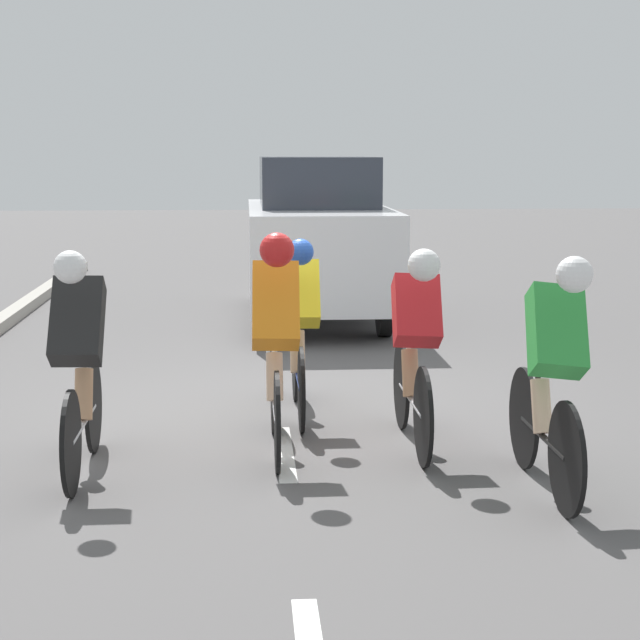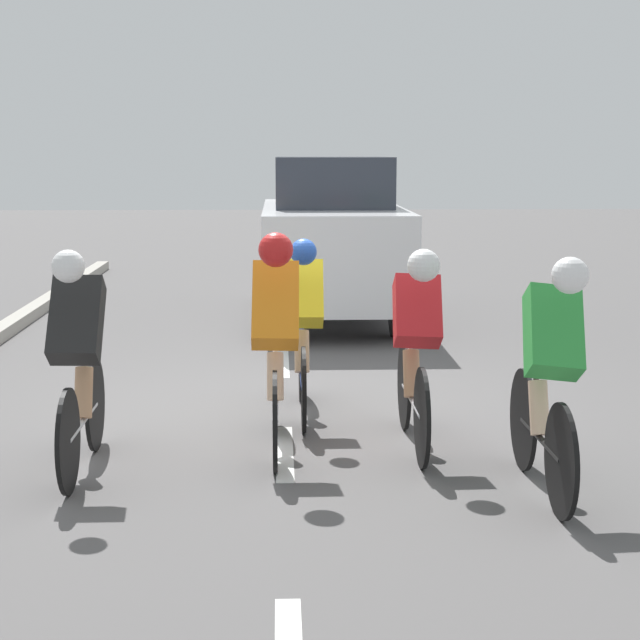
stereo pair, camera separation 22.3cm
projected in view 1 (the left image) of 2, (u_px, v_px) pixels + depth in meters
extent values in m
plane|color=#565454|center=(280.00, 412.00, 8.72)|extent=(60.00, 60.00, 0.00)
cube|color=white|center=(285.00, 453.00, 7.55)|extent=(0.12, 1.40, 0.01)
cube|color=white|center=(273.00, 363.00, 10.70)|extent=(0.12, 1.40, 0.01)
cylinder|color=black|center=(93.00, 406.00, 7.53)|extent=(0.03, 0.67, 0.67)
cylinder|color=black|center=(71.00, 444.00, 6.56)|extent=(0.03, 0.67, 0.67)
cylinder|color=#B7B7BC|center=(83.00, 423.00, 7.05)|extent=(0.04, 0.98, 0.04)
cylinder|color=#B7B7BC|center=(86.00, 387.00, 7.18)|extent=(0.04, 0.04, 0.42)
cylinder|color=#1999D8|center=(84.00, 407.00, 7.08)|extent=(0.07, 0.07, 0.16)
cylinder|color=tan|center=(84.00, 394.00, 7.09)|extent=(0.12, 0.23, 0.36)
cube|color=black|center=(77.00, 321.00, 6.84)|extent=(0.33, 0.48, 0.58)
sphere|color=white|center=(70.00, 267.00, 6.56)|extent=(0.21, 0.21, 0.21)
cylinder|color=black|center=(273.00, 388.00, 8.06)|extent=(0.03, 0.68, 0.68)
cylinder|color=black|center=(277.00, 422.00, 7.05)|extent=(0.03, 0.68, 0.68)
cylinder|color=#B7B7BC|center=(275.00, 404.00, 7.56)|extent=(0.04, 1.03, 0.04)
cylinder|color=#B7B7BC|center=(274.00, 370.00, 7.70)|extent=(0.04, 0.04, 0.42)
cylinder|color=green|center=(275.00, 389.00, 7.59)|extent=(0.07, 0.07, 0.16)
cylinder|color=beige|center=(275.00, 377.00, 7.61)|extent=(0.12, 0.23, 0.36)
cube|color=orange|center=(276.00, 305.00, 7.35)|extent=(0.33, 0.51, 0.61)
sphere|color=red|center=(277.00, 250.00, 7.07)|extent=(0.23, 0.23, 0.23)
cylinder|color=black|center=(524.00, 418.00, 7.16)|extent=(0.03, 0.68, 0.68)
cylinder|color=black|center=(567.00, 459.00, 6.20)|extent=(0.03, 0.68, 0.68)
cylinder|color=black|center=(544.00, 437.00, 6.68)|extent=(0.04, 0.97, 0.04)
cylinder|color=black|center=(537.00, 398.00, 6.82)|extent=(0.04, 0.04, 0.42)
cylinder|color=green|center=(542.00, 419.00, 6.72)|extent=(0.07, 0.07, 0.16)
cylinder|color=beige|center=(541.00, 406.00, 6.73)|extent=(0.12, 0.23, 0.36)
cube|color=green|center=(557.00, 331.00, 6.48)|extent=(0.38, 0.48, 0.59)
sphere|color=white|center=(574.00, 275.00, 6.20)|extent=(0.22, 0.22, 0.22)
cylinder|color=black|center=(295.00, 363.00, 9.10)|extent=(0.03, 0.65, 0.65)
cylinder|color=black|center=(301.00, 390.00, 8.06)|extent=(0.03, 0.65, 0.65)
cylinder|color=navy|center=(298.00, 375.00, 8.58)|extent=(0.04, 1.05, 0.04)
cylinder|color=navy|center=(297.00, 346.00, 8.73)|extent=(0.04, 0.04, 0.42)
cylinder|color=yellow|center=(298.00, 362.00, 8.61)|extent=(0.07, 0.07, 0.16)
cylinder|color=#DBAD84|center=(298.00, 352.00, 8.63)|extent=(0.12, 0.23, 0.36)
cube|color=yellow|center=(299.00, 294.00, 8.37)|extent=(0.33, 0.46, 0.54)
sphere|color=blue|center=(300.00, 252.00, 8.10)|extent=(0.20, 0.20, 0.20)
cylinder|color=black|center=(401.00, 384.00, 8.18)|extent=(0.03, 0.68, 0.68)
cylinder|color=black|center=(423.00, 417.00, 7.18)|extent=(0.03, 0.68, 0.68)
cylinder|color=#B7B7BC|center=(412.00, 400.00, 7.68)|extent=(0.04, 1.02, 0.04)
cylinder|color=#B7B7BC|center=(408.00, 366.00, 7.83)|extent=(0.04, 0.04, 0.42)
cylinder|color=white|center=(411.00, 385.00, 7.72)|extent=(0.07, 0.07, 0.16)
cylinder|color=tan|center=(410.00, 373.00, 7.73)|extent=(0.12, 0.23, 0.36)
cube|color=red|center=(417.00, 311.00, 7.48)|extent=(0.34, 0.44, 0.53)
sphere|color=white|center=(424.00, 265.00, 7.21)|extent=(0.22, 0.22, 0.22)
cylinder|color=black|center=(384.00, 309.00, 12.22)|extent=(0.14, 0.64, 0.64)
cylinder|color=black|center=(265.00, 310.00, 12.13)|extent=(0.14, 0.64, 0.64)
cylinder|color=black|center=(361.00, 282.00, 14.67)|extent=(0.14, 0.64, 0.64)
cylinder|color=black|center=(262.00, 283.00, 14.58)|extent=(0.14, 0.64, 0.64)
cube|color=silver|center=(318.00, 251.00, 13.32)|extent=(1.70, 4.01, 1.11)
cube|color=#2D333D|center=(317.00, 181.00, 13.38)|extent=(1.39, 2.20, 0.61)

